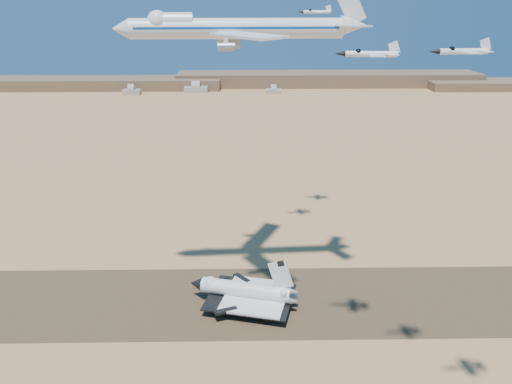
{
  "coord_description": "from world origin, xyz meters",
  "views": [
    {
      "loc": [
        6.35,
        -167.65,
        109.51
      ],
      "look_at": [
        9.41,
        8.0,
        42.6
      ],
      "focal_mm": 35.0,
      "sensor_mm": 36.0,
      "label": 1
    }
  ],
  "objects_px": {
    "crew_a": "(260,312)",
    "crew_b": "(272,311)",
    "crew_c": "(266,320)",
    "chase_jet_a": "(370,54)",
    "chase_jet_e": "(293,29)",
    "chase_jet_b": "(462,51)",
    "chase_jet_f": "(316,12)",
    "shuttle": "(245,291)",
    "carrier_747": "(230,28)"
  },
  "relations": [
    {
      "from": "shuttle",
      "to": "crew_b",
      "type": "xyz_separation_m",
      "value": [
        10.12,
        -6.37,
        -4.75
      ]
    },
    {
      "from": "crew_b",
      "to": "chase_jet_e",
      "type": "relative_size",
      "value": 0.11
    },
    {
      "from": "crew_c",
      "to": "chase_jet_e",
      "type": "bearing_deg",
      "value": -85.83
    },
    {
      "from": "crew_b",
      "to": "crew_c",
      "type": "xyz_separation_m",
      "value": [
        -2.32,
        -5.74,
        0.11
      ]
    },
    {
      "from": "carrier_747",
      "to": "chase_jet_f",
      "type": "distance_m",
      "value": 76.87
    },
    {
      "from": "crew_c",
      "to": "chase_jet_f",
      "type": "bearing_deg",
      "value": -90.88
    },
    {
      "from": "crew_c",
      "to": "chase_jet_f",
      "type": "relative_size",
      "value": 0.12
    },
    {
      "from": "shuttle",
      "to": "chase_jet_b",
      "type": "relative_size",
      "value": 3.07
    },
    {
      "from": "chase_jet_e",
      "to": "crew_b",
      "type": "bearing_deg",
      "value": -109.36
    },
    {
      "from": "shuttle",
      "to": "crew_c",
      "type": "xyz_separation_m",
      "value": [
        7.8,
        -12.11,
        -4.64
      ]
    },
    {
      "from": "shuttle",
      "to": "crew_a",
      "type": "xyz_separation_m",
      "value": [
        5.9,
        -6.85,
        -4.69
      ]
    },
    {
      "from": "crew_a",
      "to": "crew_c",
      "type": "height_order",
      "value": "crew_c"
    },
    {
      "from": "crew_a",
      "to": "chase_jet_f",
      "type": "bearing_deg",
      "value": 5.35
    },
    {
      "from": "crew_c",
      "to": "chase_jet_f",
      "type": "height_order",
      "value": "chase_jet_f"
    },
    {
      "from": "chase_jet_b",
      "to": "chase_jet_a",
      "type": "bearing_deg",
      "value": 126.02
    },
    {
      "from": "shuttle",
      "to": "chase_jet_b",
      "type": "height_order",
      "value": "chase_jet_b"
    },
    {
      "from": "chase_jet_a",
      "to": "chase_jet_e",
      "type": "height_order",
      "value": "chase_jet_e"
    },
    {
      "from": "crew_a",
      "to": "chase_jet_b",
      "type": "bearing_deg",
      "value": -115.67
    },
    {
      "from": "crew_b",
      "to": "chase_jet_f",
      "type": "distance_m",
      "value": 133.63
    },
    {
      "from": "carrier_747",
      "to": "chase_jet_b",
      "type": "xyz_separation_m",
      "value": [
        51.76,
        -62.01,
        -1.8
      ]
    },
    {
      "from": "crew_b",
      "to": "chase_jet_b",
      "type": "bearing_deg",
      "value": -179.44
    },
    {
      "from": "crew_a",
      "to": "chase_jet_b",
      "type": "height_order",
      "value": "chase_jet_b"
    },
    {
      "from": "crew_a",
      "to": "chase_jet_e",
      "type": "bearing_deg",
      "value": 9.96
    },
    {
      "from": "carrier_747",
      "to": "chase_jet_a",
      "type": "height_order",
      "value": "carrier_747"
    },
    {
      "from": "chase_jet_a",
      "to": "crew_a",
      "type": "bearing_deg",
      "value": 136.55
    },
    {
      "from": "chase_jet_f",
      "to": "chase_jet_b",
      "type": "bearing_deg",
      "value": -80.89
    },
    {
      "from": "shuttle",
      "to": "chase_jet_a",
      "type": "height_order",
      "value": "chase_jet_a"
    },
    {
      "from": "carrier_747",
      "to": "crew_b",
      "type": "height_order",
      "value": "carrier_747"
    },
    {
      "from": "chase_jet_a",
      "to": "chase_jet_f",
      "type": "height_order",
      "value": "chase_jet_f"
    },
    {
      "from": "carrier_747",
      "to": "crew_a",
      "type": "relative_size",
      "value": 49.01
    },
    {
      "from": "shuttle",
      "to": "crew_b",
      "type": "distance_m",
      "value": 12.86
    },
    {
      "from": "chase_jet_b",
      "to": "shuttle",
      "type": "bearing_deg",
      "value": 125.09
    },
    {
      "from": "crew_a",
      "to": "crew_c",
      "type": "relative_size",
      "value": 0.94
    },
    {
      "from": "chase_jet_b",
      "to": "chase_jet_f",
      "type": "height_order",
      "value": "chase_jet_f"
    },
    {
      "from": "chase_jet_b",
      "to": "chase_jet_e",
      "type": "distance_m",
      "value": 112.42
    },
    {
      "from": "crew_b",
      "to": "shuttle",
      "type": "bearing_deg",
      "value": 21.2
    },
    {
      "from": "carrier_747",
      "to": "chase_jet_a",
      "type": "relative_size",
      "value": 5.17
    },
    {
      "from": "crew_b",
      "to": "chase_jet_e",
      "type": "bearing_deg",
      "value": -46.8
    },
    {
      "from": "carrier_747",
      "to": "crew_c",
      "type": "relative_size",
      "value": 46.23
    },
    {
      "from": "chase_jet_a",
      "to": "chase_jet_b",
      "type": "xyz_separation_m",
      "value": [
        15.65,
        -17.74,
        2.19
      ]
    },
    {
      "from": "crew_b",
      "to": "chase_jet_f",
      "type": "height_order",
      "value": "chase_jet_f"
    },
    {
      "from": "crew_a",
      "to": "chase_jet_f",
      "type": "relative_size",
      "value": 0.11
    },
    {
      "from": "shuttle",
      "to": "chase_jet_e",
      "type": "xyz_separation_m",
      "value": [
        20.84,
        53.4,
        93.54
      ]
    },
    {
      "from": "crew_c",
      "to": "carrier_747",
      "type": "bearing_deg",
      "value": -41.49
    },
    {
      "from": "shuttle",
      "to": "chase_jet_a",
      "type": "xyz_separation_m",
      "value": [
        31.96,
        -38.04,
        91.98
      ]
    },
    {
      "from": "crew_b",
      "to": "chase_jet_f",
      "type": "xyz_separation_m",
      "value": [
        22.72,
        79.87,
        104.7
      ]
    },
    {
      "from": "crew_a",
      "to": "crew_b",
      "type": "bearing_deg",
      "value": -59.55
    },
    {
      "from": "carrier_747",
      "to": "crew_c",
      "type": "bearing_deg",
      "value": -60.23
    },
    {
      "from": "crew_c",
      "to": "chase_jet_a",
      "type": "height_order",
      "value": "chase_jet_a"
    },
    {
      "from": "shuttle",
      "to": "crew_c",
      "type": "distance_m",
      "value": 15.13
    }
  ]
}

